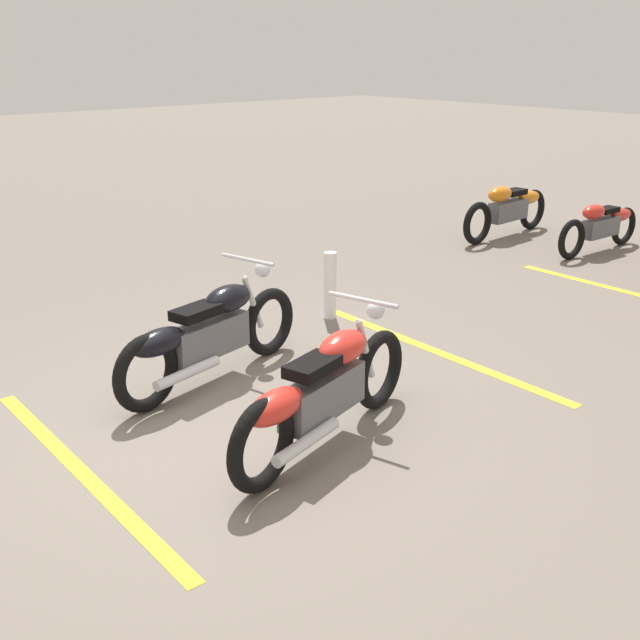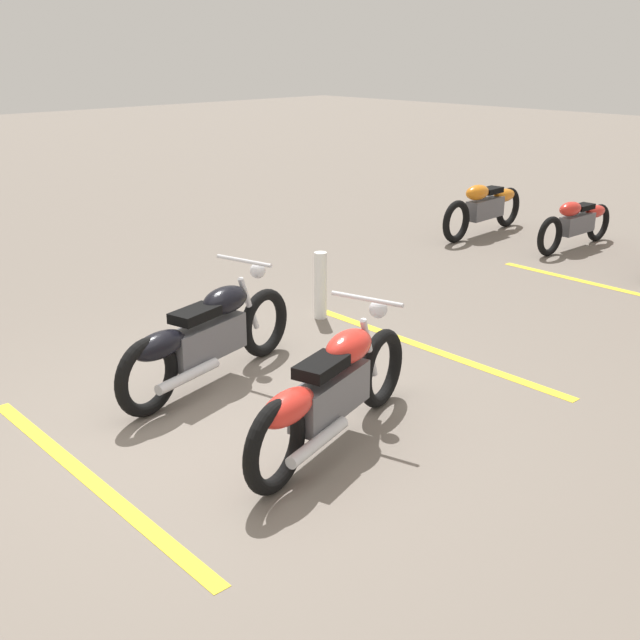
{
  "view_description": "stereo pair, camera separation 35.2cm",
  "coord_description": "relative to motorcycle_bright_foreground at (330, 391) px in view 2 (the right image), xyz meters",
  "views": [
    {
      "loc": [
        -3.08,
        -4.77,
        2.88
      ],
      "look_at": [
        1.01,
        0.0,
        0.65
      ],
      "focal_mm": 43.71,
      "sensor_mm": 36.0,
      "label": 1
    },
    {
      "loc": [
        -3.34,
        -4.54,
        2.88
      ],
      "look_at": [
        1.01,
        0.0,
        0.65
      ],
      "focal_mm": 43.71,
      "sensor_mm": 36.0,
      "label": 2
    }
  ],
  "objects": [
    {
      "name": "parking_stripe_near",
      "position": [
        -1.56,
        0.83,
        -0.46
      ],
      "size": [
        0.2,
        3.2,
        0.01
      ],
      "primitive_type": "cube",
      "rotation": [
        0.0,
        0.0,
        1.55
      ],
      "color": "yellow",
      "rests_on": "ground"
    },
    {
      "name": "motorcycle_dark_foreground",
      "position": [
        0.01,
        1.57,
        0.0
      ],
      "size": [
        2.2,
        0.77,
        1.04
      ],
      "rotation": [
        0.0,
        0.0,
        0.22
      ],
      "color": "black",
      "rests_on": "ground"
    },
    {
      "name": "motorcycle_row_right",
      "position": [
        6.94,
        1.83,
        -0.07
      ],
      "size": [
        1.91,
        0.26,
        0.72
      ],
      "rotation": [
        0.0,
        0.0,
        3.11
      ],
      "color": "black",
      "rests_on": "ground"
    },
    {
      "name": "parking_stripe_mid",
      "position": [
        2.12,
        0.71,
        -0.46
      ],
      "size": [
        0.2,
        3.2,
        0.01
      ],
      "primitive_type": "cube",
      "rotation": [
        0.0,
        0.0,
        1.55
      ],
      "color": "yellow",
      "rests_on": "ground"
    },
    {
      "name": "bollard_post",
      "position": [
        1.98,
        2.17,
        -0.09
      ],
      "size": [
        0.14,
        0.14,
        0.75
      ],
      "primitive_type": "cylinder",
      "color": "white",
      "rests_on": "ground"
    },
    {
      "name": "ground_plane",
      "position": [
        -0.35,
        0.8,
        -0.46
      ],
      "size": [
        60.0,
        60.0,
        0.0
      ],
      "primitive_type": "plane",
      "color": "slate"
    },
    {
      "name": "motorcycle_row_far_right",
      "position": [
        6.72,
        3.31,
        -0.02
      ],
      "size": [
        2.17,
        0.32,
        0.82
      ],
      "rotation": [
        0.0,
        0.0,
        3.19
      ],
      "color": "black",
      "rests_on": "ground"
    },
    {
      "name": "parking_stripe_far",
      "position": [
        5.39,
        0.41,
        -0.46
      ],
      "size": [
        0.2,
        3.2,
        0.01
      ],
      "primitive_type": "cube",
      "rotation": [
        0.0,
        0.0,
        1.55
      ],
      "color": "yellow",
      "rests_on": "ground"
    },
    {
      "name": "motorcycle_bright_foreground",
      "position": [
        0.0,
        0.0,
        0.0
      ],
      "size": [
        2.18,
        0.82,
        1.04
      ],
      "rotation": [
        0.0,
        0.0,
        0.26
      ],
      "color": "black",
      "rests_on": "ground"
    }
  ]
}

